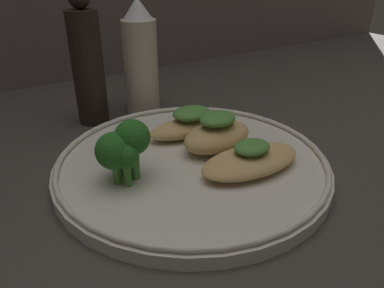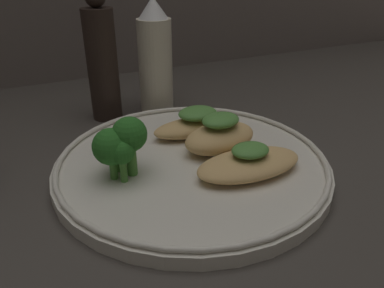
{
  "view_description": "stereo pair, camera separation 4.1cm",
  "coord_description": "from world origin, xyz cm",
  "px_view_note": "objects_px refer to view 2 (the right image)",
  "views": [
    {
      "loc": [
        -19.35,
        -30.99,
        22.19
      ],
      "look_at": [
        0.0,
        0.0,
        3.4
      ],
      "focal_mm": 35.0,
      "sensor_mm": 36.0,
      "label": 1
    },
    {
      "loc": [
        -15.75,
        -32.96,
        22.19
      ],
      "look_at": [
        0.0,
        0.0,
        3.4
      ],
      "focal_mm": 35.0,
      "sensor_mm": 36.0,
      "label": 2
    }
  ],
  "objects_px": {
    "plate": "(192,163)",
    "broccoli_bunch": "(119,143)",
    "sauce_bottle": "(155,58)",
    "pepper_grinder": "(102,61)"
  },
  "relations": [
    {
      "from": "broccoli_bunch",
      "to": "pepper_grinder",
      "type": "relative_size",
      "value": 0.35
    },
    {
      "from": "plate",
      "to": "broccoli_bunch",
      "type": "distance_m",
      "value": 0.09
    },
    {
      "from": "plate",
      "to": "pepper_grinder",
      "type": "distance_m",
      "value": 0.21
    },
    {
      "from": "broccoli_bunch",
      "to": "pepper_grinder",
      "type": "bearing_deg",
      "value": 80.4
    },
    {
      "from": "broccoli_bunch",
      "to": "sauce_bottle",
      "type": "distance_m",
      "value": 0.23
    },
    {
      "from": "broccoli_bunch",
      "to": "sauce_bottle",
      "type": "bearing_deg",
      "value": 59.88
    },
    {
      "from": "plate",
      "to": "sauce_bottle",
      "type": "xyz_separation_m",
      "value": [
        0.03,
        0.2,
        0.07
      ]
    },
    {
      "from": "broccoli_bunch",
      "to": "sauce_bottle",
      "type": "relative_size",
      "value": 0.38
    },
    {
      "from": "sauce_bottle",
      "to": "broccoli_bunch",
      "type": "bearing_deg",
      "value": -120.12
    },
    {
      "from": "broccoli_bunch",
      "to": "sauce_bottle",
      "type": "xyz_separation_m",
      "value": [
        0.11,
        0.19,
        0.03
      ]
    }
  ]
}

